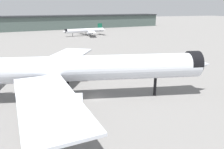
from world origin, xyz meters
The scene contains 5 objects.
ground centered at (0.00, 0.00, 0.00)m, with size 900.00×900.00×0.00m, color slate.
airliner_near_gate centered at (-4.51, 0.79, 7.88)m, with size 68.03×61.26×17.90m.
airliner_far_taxiway centered at (24.76, 126.33, 4.14)m, with size 36.23×32.80×9.41m.
terminal_building centered at (16.74, 193.30, 7.25)m, with size 222.88×52.01×25.14m.
traffic_cone_near_nose centered at (11.47, 37.80, 0.30)m, with size 0.48×0.48×0.60m, color #F2600C.
Camera 1 is at (-12.86, -50.22, 22.20)m, focal length 35.10 mm.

